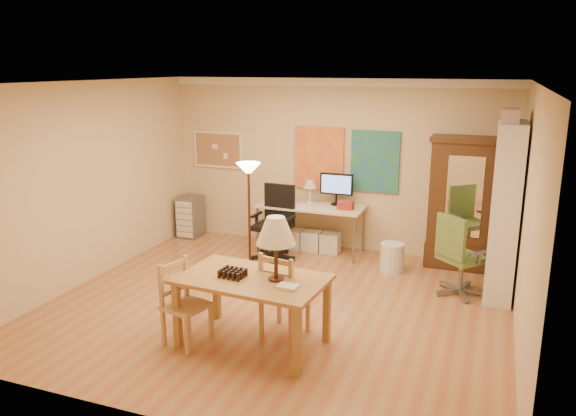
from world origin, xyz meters
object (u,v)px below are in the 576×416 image
at_px(office_chair_black, 274,239).
at_px(office_chair_green, 459,274).
at_px(bookshelf, 504,212).
at_px(dining_table, 261,265).
at_px(computer_desk, 313,223).
at_px(armoire, 464,212).

distance_m(office_chair_black, office_chair_green, 2.79).
bearing_deg(office_chair_black, bookshelf, -5.57).
xyz_separation_m(dining_table, bookshelf, (2.33, 2.30, 0.21)).
bearing_deg(bookshelf, office_chair_green, -162.21).
distance_m(computer_desk, armoire, 2.29).
relative_size(dining_table, bookshelf, 0.71).
height_order(dining_table, bookshelf, bookshelf).
relative_size(dining_table, computer_desk, 0.95).
height_order(office_chair_black, armoire, armoire).
distance_m(dining_table, office_chair_green, 2.90).
distance_m(computer_desk, office_chair_green, 2.53).
bearing_deg(office_chair_black, armoire, 13.17).
xyz_separation_m(office_chair_green, bookshelf, (0.48, 0.15, 0.83)).
height_order(dining_table, computer_desk, dining_table).
height_order(office_chair_black, office_chair_green, office_chair_black).
relative_size(office_chair_green, armoire, 0.56).
height_order(dining_table, office_chair_black, dining_table).
bearing_deg(bookshelf, dining_table, -135.30).
bearing_deg(armoire, dining_table, -118.98).
bearing_deg(office_chair_black, dining_table, -70.95).
xyz_separation_m(computer_desk, armoire, (2.26, 0.08, 0.37)).
bearing_deg(computer_desk, dining_table, -81.80).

